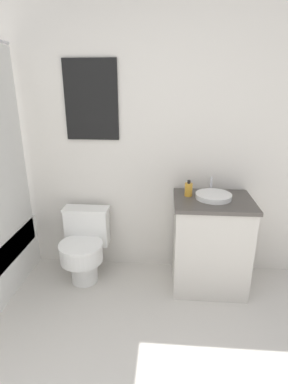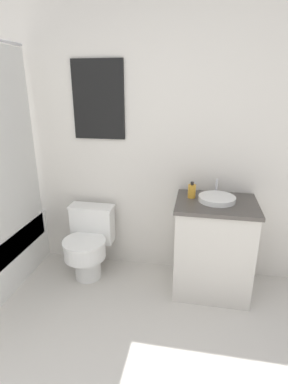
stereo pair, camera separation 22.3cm
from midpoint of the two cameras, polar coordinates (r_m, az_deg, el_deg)
The scene contains 5 objects.
wall_back at distance 2.68m, azimuth -10.91°, elevation 10.59°, with size 3.58×0.07×2.50m.
toilet at distance 2.76m, azimuth -13.62°, elevation -9.91°, with size 0.40×0.50×0.63m.
vanity at distance 2.60m, azimuth 10.05°, elevation -9.66°, with size 0.63×0.51×0.80m.
sink at distance 2.44m, azimuth 10.58°, elevation -0.78°, with size 0.29×0.32×0.13m.
soap_bottle at distance 2.46m, azimuth 5.94°, elevation 0.47°, with size 0.06×0.06×0.13m.
Camera 1 is at (0.59, -0.32, 1.65)m, focal length 28.00 mm.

